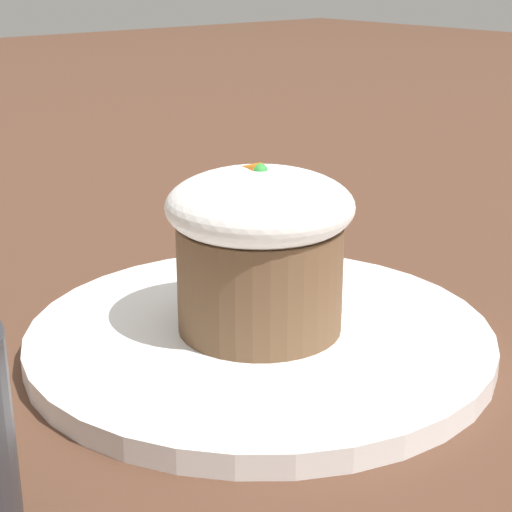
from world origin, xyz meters
TOP-DOWN VIEW (x-y plane):
  - ground_plane at (0.00, 0.00)m, footprint 4.00×4.00m
  - dessert_plate at (0.00, 0.00)m, footprint 0.27×0.27m
  - carrot_cake at (-0.00, 0.00)m, footprint 0.11×0.11m
  - spoon at (-0.00, -0.03)m, footprint 0.07×0.12m

SIDE VIEW (x-z plane):
  - ground_plane at x=0.00m, z-range 0.00..0.00m
  - dessert_plate at x=0.00m, z-range 0.00..0.01m
  - spoon at x=0.00m, z-range 0.01..0.02m
  - carrot_cake at x=0.00m, z-range 0.01..0.11m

